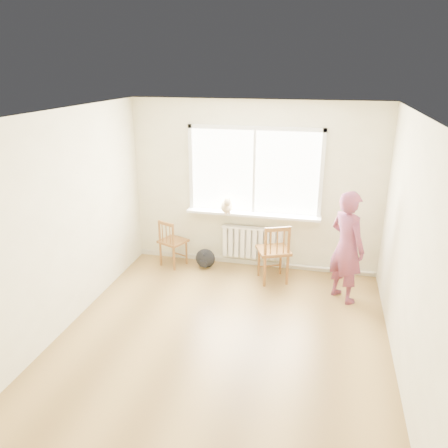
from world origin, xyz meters
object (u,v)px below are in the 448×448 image
Objects in this scene: chair_left at (171,243)px; person at (347,247)px; chair_right at (274,253)px; cat at (227,206)px; backpack at (205,258)px.

person reaches higher than chair_left.
chair_right is 1.07m from cat.
backpack is (-2.19, 0.54, -0.64)m from person.
cat is at bearing -45.83° from chair_right.
chair_right reaches higher than backpack.
person is 4.94× the size of backpack.
chair_left is at bearing -173.95° from backpack.
chair_right is 2.23× the size of cat.
cat is (0.91, 0.16, 0.66)m from chair_left.
cat is (-0.82, 0.35, 0.59)m from chair_right.
chair_left is at bearing -29.00° from chair_right.
chair_right is at bearing -41.03° from cat.
cat is 0.97m from backpack.
chair_right is 0.59× the size of person.
person is 2.35m from backpack.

